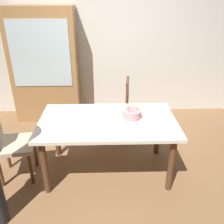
{
  "coord_description": "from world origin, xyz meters",
  "views": [
    {
      "loc": [
        -0.02,
        -2.43,
        2.01
      ],
      "look_at": [
        0.05,
        0.0,
        0.83
      ],
      "focal_mm": 37.95,
      "sensor_mm": 36.0,
      "label": 1
    }
  ],
  "objects_px": {
    "plate_far_side": "(101,112)",
    "china_cabinet": "(45,66)",
    "plate_near_celebrant": "(67,129)",
    "dining_table": "(108,126)",
    "birthday_cake": "(132,115)",
    "chair_spindle_back": "(116,111)",
    "chair_upholstered": "(6,139)"
  },
  "relations": [
    {
      "from": "chair_spindle_back",
      "to": "china_cabinet",
      "type": "height_order",
      "value": "china_cabinet"
    },
    {
      "from": "plate_near_celebrant",
      "to": "plate_far_side",
      "type": "relative_size",
      "value": 1.0
    },
    {
      "from": "plate_far_side",
      "to": "chair_upholstered",
      "type": "xyz_separation_m",
      "value": [
        -1.1,
        -0.28,
        -0.2
      ]
    },
    {
      "from": "plate_near_celebrant",
      "to": "china_cabinet",
      "type": "xyz_separation_m",
      "value": [
        -0.6,
        1.76,
        0.22
      ]
    },
    {
      "from": "dining_table",
      "to": "china_cabinet",
      "type": "relative_size",
      "value": 0.83
    },
    {
      "from": "chair_upholstered",
      "to": "dining_table",
      "type": "bearing_deg",
      "value": 3.5
    },
    {
      "from": "chair_spindle_back",
      "to": "china_cabinet",
      "type": "bearing_deg",
      "value": 146.11
    },
    {
      "from": "plate_far_side",
      "to": "chair_spindle_back",
      "type": "bearing_deg",
      "value": 70.13
    },
    {
      "from": "chair_spindle_back",
      "to": "chair_upholstered",
      "type": "relative_size",
      "value": 1.0
    },
    {
      "from": "chair_upholstered",
      "to": "plate_near_celebrant",
      "type": "bearing_deg",
      "value": -10.15
    },
    {
      "from": "plate_near_celebrant",
      "to": "chair_spindle_back",
      "type": "bearing_deg",
      "value": 60.16
    },
    {
      "from": "plate_near_celebrant",
      "to": "chair_upholstered",
      "type": "distance_m",
      "value": 0.78
    },
    {
      "from": "birthday_cake",
      "to": "china_cabinet",
      "type": "height_order",
      "value": "china_cabinet"
    },
    {
      "from": "dining_table",
      "to": "chair_spindle_back",
      "type": "xyz_separation_m",
      "value": [
        0.13,
        0.77,
        -0.18
      ]
    },
    {
      "from": "china_cabinet",
      "to": "birthday_cake",
      "type": "bearing_deg",
      "value": -49.19
    },
    {
      "from": "dining_table",
      "to": "birthday_cake",
      "type": "relative_size",
      "value": 5.66
    },
    {
      "from": "plate_far_side",
      "to": "chair_upholstered",
      "type": "height_order",
      "value": "chair_upholstered"
    },
    {
      "from": "birthday_cake",
      "to": "china_cabinet",
      "type": "distance_m",
      "value": 2.03
    },
    {
      "from": "plate_far_side",
      "to": "plate_near_celebrant",
      "type": "bearing_deg",
      "value": -130.91
    },
    {
      "from": "dining_table",
      "to": "chair_upholstered",
      "type": "xyz_separation_m",
      "value": [
        -1.18,
        -0.07,
        -0.11
      ]
    },
    {
      "from": "birthday_cake",
      "to": "chair_spindle_back",
      "type": "bearing_deg",
      "value": 101.75
    },
    {
      "from": "plate_far_side",
      "to": "chair_upholstered",
      "type": "distance_m",
      "value": 1.15
    },
    {
      "from": "plate_near_celebrant",
      "to": "china_cabinet",
      "type": "bearing_deg",
      "value": 108.93
    },
    {
      "from": "plate_far_side",
      "to": "chair_upholstered",
      "type": "bearing_deg",
      "value": -165.83
    },
    {
      "from": "plate_near_celebrant",
      "to": "chair_upholstered",
      "type": "xyz_separation_m",
      "value": [
        -0.75,
        0.13,
        -0.2
      ]
    },
    {
      "from": "birthday_cake",
      "to": "chair_spindle_back",
      "type": "height_order",
      "value": "chair_spindle_back"
    },
    {
      "from": "china_cabinet",
      "to": "dining_table",
      "type": "bearing_deg",
      "value": -56.25
    },
    {
      "from": "birthday_cake",
      "to": "chair_spindle_back",
      "type": "relative_size",
      "value": 0.29
    },
    {
      "from": "birthday_cake",
      "to": "plate_near_celebrant",
      "type": "height_order",
      "value": "birthday_cake"
    },
    {
      "from": "dining_table",
      "to": "plate_far_side",
      "type": "height_order",
      "value": "plate_far_side"
    },
    {
      "from": "birthday_cake",
      "to": "chair_spindle_back",
      "type": "xyz_separation_m",
      "value": [
        -0.16,
        0.75,
        -0.32
      ]
    },
    {
      "from": "plate_far_side",
      "to": "china_cabinet",
      "type": "distance_m",
      "value": 1.67
    }
  ]
}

